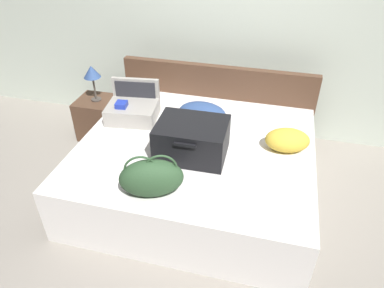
{
  "coord_description": "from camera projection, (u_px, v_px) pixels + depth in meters",
  "views": [
    {
      "loc": [
        0.6,
        -2.06,
        2.3
      ],
      "look_at": [
        0.0,
        0.27,
        0.62
      ],
      "focal_mm": 33.16,
      "sensor_mm": 36.0,
      "label": 1
    }
  ],
  "objects": [
    {
      "name": "bed",
      "position": [
        196.0,
        168.0,
        3.24
      ],
      "size": [
        2.02,
        1.8,
        0.52
      ],
      "primitive_type": "cube",
      "color": "silver",
      "rests_on": "ground"
    },
    {
      "name": "duffel_bag",
      "position": [
        151.0,
        178.0,
        2.5
      ],
      "size": [
        0.51,
        0.37,
        0.35
      ],
      "rotation": [
        0.0,
        0.0,
        0.35
      ],
      "color": "#2D4C2D",
      "rests_on": "bed"
    },
    {
      "name": "hard_case_medium",
      "position": [
        133.0,
        109.0,
        3.41
      ],
      "size": [
        0.51,
        0.44,
        0.35
      ],
      "rotation": [
        0.0,
        0.0,
        0.12
      ],
      "color": "gray",
      "rests_on": "bed"
    },
    {
      "name": "back_wall",
      "position": [
        226.0,
        15.0,
        3.64
      ],
      "size": [
        8.0,
        0.1,
        2.6
      ],
      "primitive_type": "cube",
      "color": "#B7C1B2",
      "rests_on": "ground"
    },
    {
      "name": "nightstand",
      "position": [
        100.0,
        118.0,
        4.04
      ],
      "size": [
        0.44,
        0.4,
        0.46
      ],
      "primitive_type": "cube",
      "color": "#4C3323",
      "rests_on": "ground"
    },
    {
      "name": "hard_case_large",
      "position": [
        192.0,
        139.0,
        2.9
      ],
      "size": [
        0.58,
        0.47,
        0.3
      ],
      "rotation": [
        0.0,
        0.0,
        0.02
      ],
      "color": "black",
      "rests_on": "bed"
    },
    {
      "name": "ground_plane",
      "position": [
        184.0,
        220.0,
        3.07
      ],
      "size": [
        12.0,
        12.0,
        0.0
      ],
      "primitive_type": "plane",
      "color": "gray"
    },
    {
      "name": "pillow_center_head",
      "position": [
        287.0,
        140.0,
        2.98
      ],
      "size": [
        0.41,
        0.31,
        0.19
      ],
      "primitive_type": "ellipsoid",
      "rotation": [
        0.0,
        0.0,
        0.18
      ],
      "color": "gold",
      "rests_on": "bed"
    },
    {
      "name": "headboard",
      "position": [
        216.0,
        104.0,
        3.89
      ],
      "size": [
        2.06,
        0.08,
        0.87
      ],
      "primitive_type": "cube",
      "color": "#4C3323",
      "rests_on": "ground"
    },
    {
      "name": "pillow_near_headboard",
      "position": [
        202.0,
        113.0,
        3.36
      ],
      "size": [
        0.49,
        0.36,
        0.19
      ],
      "primitive_type": "ellipsoid",
      "rotation": [
        0.0,
        0.0,
        -0.1
      ],
      "color": "navy",
      "rests_on": "bed"
    },
    {
      "name": "table_lamp",
      "position": [
        92.0,
        73.0,
        3.72
      ],
      "size": [
        0.18,
        0.18,
        0.4
      ],
      "color": "#3F3833",
      "rests_on": "nightstand"
    }
  ]
}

